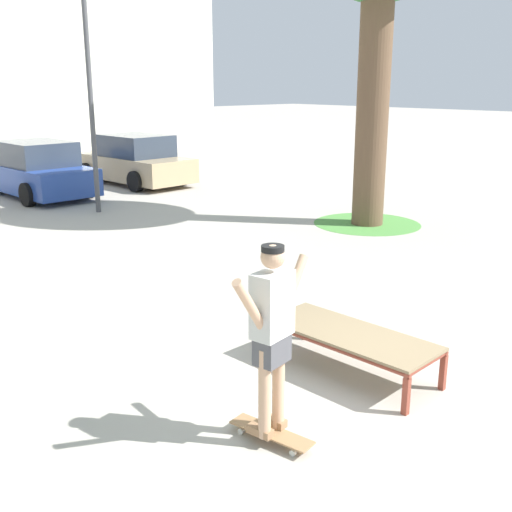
{
  "coord_description": "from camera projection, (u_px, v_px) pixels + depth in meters",
  "views": [
    {
      "loc": [
        -4.95,
        -3.32,
        3.05
      ],
      "look_at": [
        -0.04,
        2.06,
        1.0
      ],
      "focal_mm": 43.6,
      "sensor_mm": 36.0,
      "label": 1
    }
  ],
  "objects": [
    {
      "name": "ground_plane",
      "position": [
        394.0,
        388.0,
        6.4
      ],
      "size": [
        120.0,
        120.0,
        0.0
      ],
      "primitive_type": "plane",
      "color": "#B2AA9E"
    },
    {
      "name": "light_post",
      "position": [
        87.0,
        46.0,
        14.03
      ],
      "size": [
        0.36,
        0.36,
        5.83
      ],
      "color": "#4C4C51",
      "rests_on": "ground"
    },
    {
      "name": "skateboard",
      "position": [
        271.0,
        433.0,
        5.45
      ],
      "size": [
        0.34,
        0.82,
        0.09
      ],
      "color": "#9E754C",
      "rests_on": "ground"
    },
    {
      "name": "skate_box",
      "position": [
        350.0,
        337.0,
        6.66
      ],
      "size": [
        0.85,
        1.94,
        0.46
      ],
      "color": "brown",
      "rests_on": "ground"
    },
    {
      "name": "car_tan",
      "position": [
        134.0,
        161.0,
        19.04
      ],
      "size": [
        2.11,
        4.29,
        1.5
      ],
      "color": "tan",
      "rests_on": "ground"
    },
    {
      "name": "grass_patch_near_right",
      "position": [
        367.0,
        224.0,
        13.81
      ],
      "size": [
        2.36,
        2.36,
        0.01
      ],
      "primitive_type": "cylinder",
      "color": "#519342",
      "rests_on": "ground"
    },
    {
      "name": "car_blue",
      "position": [
        36.0,
        171.0,
        17.0
      ],
      "size": [
        2.04,
        4.26,
        1.5
      ],
      "color": "#28479E",
      "rests_on": "ground"
    },
    {
      "name": "skater",
      "position": [
        272.0,
        327.0,
        5.18
      ],
      "size": [
        1.0,
        0.33,
        1.69
      ],
      "color": "tan",
      "rests_on": "skateboard"
    }
  ]
}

